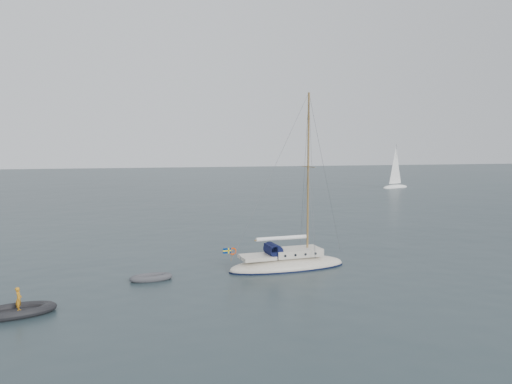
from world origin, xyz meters
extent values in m
plane|color=black|center=(0.00, 0.00, 0.00)|extent=(300.00, 300.00, 0.00)
ellipsoid|color=white|center=(0.87, 1.93, 0.14)|extent=(8.11, 2.52, 1.35)
cube|color=silver|center=(1.50, 1.93, 1.06)|extent=(3.24, 1.71, 0.50)
cube|color=white|center=(-1.29, 1.93, 0.92)|extent=(2.16, 1.71, 0.23)
cylinder|color=black|center=(-0.16, 1.93, 1.31)|extent=(0.86, 1.49, 0.86)
cube|color=black|center=(-0.34, 1.93, 1.49)|extent=(0.41, 1.49, 0.36)
cylinder|color=olive|center=(2.31, 1.93, 6.22)|extent=(0.14, 0.14, 10.81)
cylinder|color=olive|center=(2.31, 1.93, 6.76)|extent=(0.05, 1.98, 0.05)
cylinder|color=olive|center=(0.42, 1.93, 2.03)|extent=(3.78, 0.09, 0.09)
cylinder|color=white|center=(0.42, 1.93, 2.07)|extent=(3.52, 0.25, 0.25)
cylinder|color=gray|center=(-2.73, 1.93, 1.31)|extent=(0.04, 1.98, 0.04)
torus|color=#E93B00|center=(-2.78, 2.47, 1.31)|extent=(0.49, 0.09, 0.49)
cylinder|color=olive|center=(-3.05, 1.93, 1.22)|extent=(0.03, 0.03, 0.81)
cube|color=navy|center=(-3.32, 1.93, 1.49)|extent=(0.54, 0.02, 0.34)
cube|color=yellow|center=(-3.32, 1.93, 1.49)|extent=(0.56, 0.03, 0.08)
cube|color=yellow|center=(-3.22, 1.93, 1.49)|extent=(0.08, 0.03, 0.36)
cylinder|color=black|center=(0.33, 2.80, 1.06)|extent=(0.16, 0.05, 0.16)
cylinder|color=black|center=(0.33, 1.07, 1.06)|extent=(0.16, 0.05, 0.16)
cylinder|color=black|center=(1.05, 2.80, 1.06)|extent=(0.16, 0.05, 0.16)
cylinder|color=black|center=(1.05, 1.07, 1.06)|extent=(0.16, 0.05, 0.16)
cylinder|color=black|center=(1.77, 2.80, 1.06)|extent=(0.16, 0.05, 0.16)
cylinder|color=black|center=(1.77, 1.07, 1.06)|extent=(0.16, 0.05, 0.16)
cylinder|color=black|center=(2.49, 2.80, 1.06)|extent=(0.16, 0.05, 0.16)
cylinder|color=black|center=(2.49, 1.07, 1.06)|extent=(0.16, 0.05, 0.16)
cube|color=#47484C|center=(-8.07, 1.12, 0.11)|extent=(1.59, 0.66, 0.09)
cube|color=black|center=(-14.71, -3.68, 0.14)|extent=(2.40, 1.00, 0.12)
imported|color=orange|center=(-14.51, -3.68, 0.77)|extent=(0.37, 0.48, 1.19)
ellipsoid|color=white|center=(39.25, 55.85, 0.05)|extent=(6.58, 2.19, 1.10)
cylinder|color=gray|center=(39.25, 55.85, 4.38)|extent=(0.11, 0.11, 7.67)
cone|color=white|center=(39.19, 55.85, 4.38)|extent=(3.51, 3.51, 7.13)
camera|label=1|loc=(-9.00, -29.21, 8.25)|focal=35.00mm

